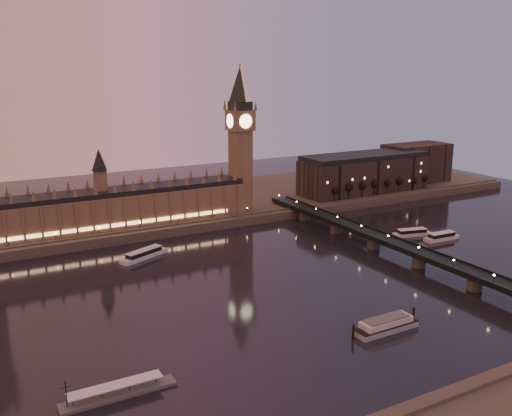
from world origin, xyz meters
The scene contains 19 objects.
ground centered at (0.00, 0.00, 0.00)m, with size 700.00×700.00×0.00m, color black.
far_embankment centered at (30.00, 165.00, 3.00)m, with size 560.00×130.00×6.00m, color #423D35.
palace_of_westminster centered at (-40.12, 120.99, 21.71)m, with size 180.00×26.62×52.00m.
big_ben centered at (53.99, 120.99, 63.95)m, with size 17.68×17.68×104.00m.
westminster_bridge centered at (91.61, 0.00, 5.52)m, with size 13.20×260.00×15.30m.
city_block centered at (194.94, 130.93, 22.24)m, with size 155.00×45.00×34.00m.
bare_tree_0 centered at (129.93, 109.00, 15.78)m, with size 6.44×6.44×13.09m.
bare_tree_1 centered at (143.18, 109.00, 15.78)m, with size 6.44×6.44×13.09m.
bare_tree_2 centered at (156.44, 109.00, 15.78)m, with size 6.44×6.44×13.09m.
bare_tree_3 centered at (169.69, 109.00, 15.78)m, with size 6.44×6.44×13.09m.
bare_tree_4 centered at (182.95, 109.00, 15.78)m, with size 6.44×6.44×13.09m.
bare_tree_5 centered at (196.20, 109.00, 15.78)m, with size 6.44×6.44×13.09m.
bare_tree_6 centered at (209.45, 109.00, 15.78)m, with size 6.44×6.44×13.09m.
bare_tree_7 centered at (222.71, 109.00, 15.78)m, with size 6.44×6.44×13.09m.
cruise_boat_a centered at (-36.16, 69.47, 2.22)m, with size 31.56×19.20×5.05m.
cruise_boat_b centered at (131.36, 27.19, 2.07)m, with size 26.22×12.31×4.70m.
cruise_boat_c centered at (141.45, 11.22, 2.17)m, with size 24.81×7.51×4.92m.
moored_barge centered at (22.96, -70.12, 2.66)m, with size 34.33×8.76×6.29m.
pontoon_pier centered at (-89.05, -63.79, 1.13)m, with size 39.35×6.56×10.49m.
Camera 1 is at (-131.37, -235.85, 108.20)m, focal length 40.00 mm.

